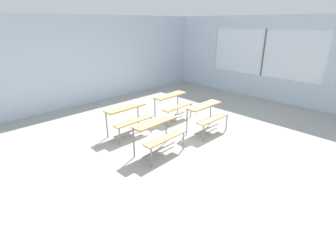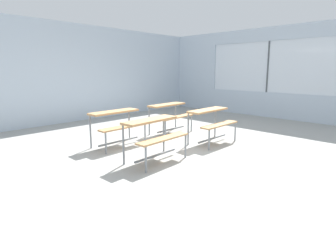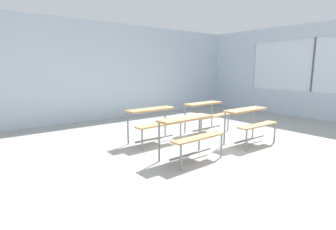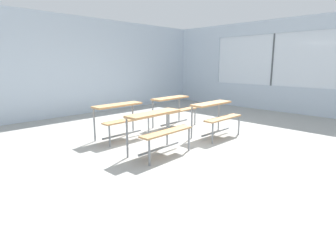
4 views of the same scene
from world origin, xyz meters
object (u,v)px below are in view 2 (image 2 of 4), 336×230
Objects in this scene: desk_bench_r0c1 at (212,118)px; desk_bench_r1c0 at (117,120)px; desk_bench_r1c1 at (170,111)px; desk_bench_r0c0 at (155,130)px.

desk_bench_r0c1 is 2.04m from desk_bench_r1c0.
desk_bench_r1c1 is at bearing 89.49° from desk_bench_r0c1.
desk_bench_r0c0 is 2.10m from desk_bench_r1c1.
desk_bench_r0c0 is 1.67m from desk_bench_r0c1.
desk_bench_r0c0 is 1.01× the size of desk_bench_r0c1.
desk_bench_r0c0 is 1.25m from desk_bench_r1c0.
desk_bench_r0c1 is 0.99× the size of desk_bench_r1c1.
desk_bench_r0c0 is 1.01× the size of desk_bench_r1c0.
desk_bench_r1c0 is 0.99× the size of desk_bench_r1c1.
desk_bench_r0c0 and desk_bench_r0c1 have the same top height.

